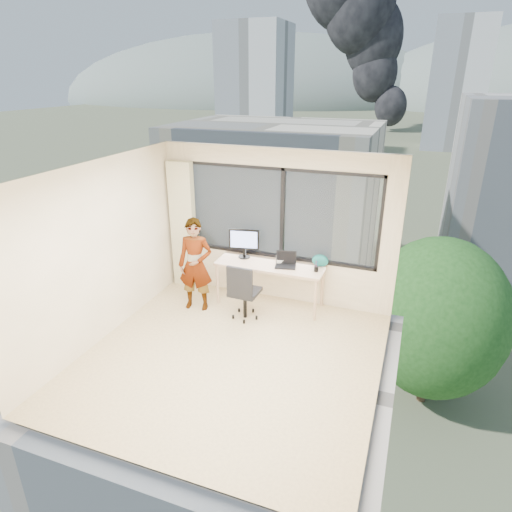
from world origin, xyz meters
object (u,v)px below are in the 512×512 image
at_px(chair, 245,290).
at_px(game_console, 285,260).
at_px(person, 195,265).
at_px(handbag, 320,261).
at_px(monitor, 244,243).
at_px(desk, 270,284).
at_px(laptop, 286,261).

xyz_separation_m(chair, game_console, (0.42, 0.74, 0.29)).
distance_m(chair, game_console, 0.91).
xyz_separation_m(person, handbag, (1.91, 0.72, 0.07)).
bearing_deg(chair, handbag, 37.71).
distance_m(person, handbag, 2.04).
bearing_deg(chair, game_console, 61.94).
height_order(person, monitor, person).
relative_size(desk, game_console, 6.42).
bearing_deg(handbag, monitor, -172.43).
relative_size(desk, chair, 1.84).
distance_m(chair, person, 0.93).
xyz_separation_m(person, monitor, (0.60, 0.64, 0.22)).
height_order(game_console, laptop, laptop).
relative_size(desk, handbag, 6.67).
distance_m(desk, game_console, 0.49).
distance_m(chair, monitor, 0.90).
bearing_deg(desk, handbag, 13.58).
bearing_deg(game_console, desk, -157.17).
bearing_deg(laptop, game_console, 99.03).
xyz_separation_m(game_console, laptop, (0.08, -0.21, 0.07)).
xyz_separation_m(desk, person, (-1.11, -0.52, 0.41)).
relative_size(laptop, handbag, 1.30).
bearing_deg(game_console, handbag, -20.63).
height_order(person, game_console, person).
xyz_separation_m(desk, handbag, (0.80, 0.19, 0.48)).
height_order(person, laptop, person).
bearing_deg(handbag, desk, -162.02).
relative_size(chair, laptop, 2.78).
xyz_separation_m(monitor, game_console, (0.70, 0.07, -0.22)).
xyz_separation_m(laptop, handbag, (0.52, 0.21, -0.00)).
relative_size(monitor, handbag, 1.90).
distance_m(monitor, game_console, 0.74).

